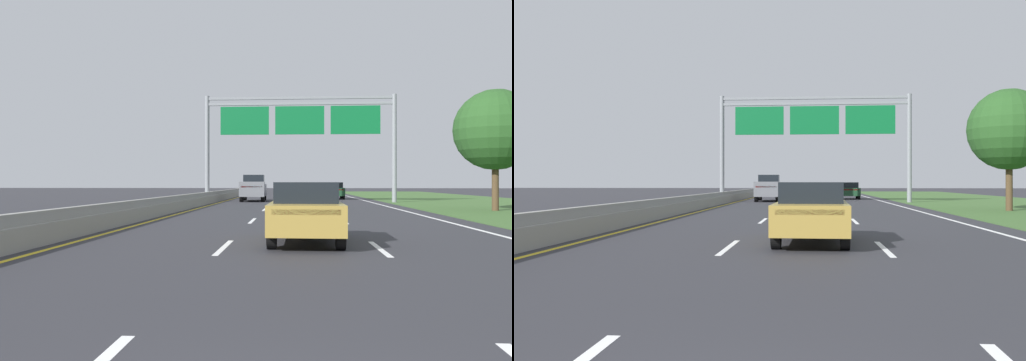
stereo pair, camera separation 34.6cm
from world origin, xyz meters
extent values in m
plane|color=#2B2B30|center=(0.00, 35.00, 0.00)|extent=(220.00, 220.00, 0.00)
cube|color=white|center=(-1.85, 10.50, 0.00)|extent=(0.14, 3.00, 0.01)
cube|color=white|center=(-1.85, 19.50, 0.00)|extent=(0.14, 3.00, 0.01)
cube|color=white|center=(-1.85, 28.50, 0.00)|extent=(0.14, 3.00, 0.01)
cube|color=white|center=(-1.85, 37.50, 0.00)|extent=(0.14, 3.00, 0.01)
cube|color=white|center=(-1.85, 46.50, 0.00)|extent=(0.14, 3.00, 0.01)
cube|color=white|center=(-1.85, 55.50, 0.00)|extent=(0.14, 3.00, 0.01)
cube|color=white|center=(-1.85, 64.50, 0.00)|extent=(0.14, 3.00, 0.01)
cube|color=white|center=(-1.85, 73.50, 0.00)|extent=(0.14, 3.00, 0.01)
cube|color=white|center=(-1.85, 82.50, 0.00)|extent=(0.14, 3.00, 0.01)
cube|color=white|center=(1.85, 10.50, 0.00)|extent=(0.14, 3.00, 0.01)
cube|color=white|center=(1.85, 19.50, 0.00)|extent=(0.14, 3.00, 0.01)
cube|color=white|center=(1.85, 28.50, 0.00)|extent=(0.14, 3.00, 0.01)
cube|color=white|center=(1.85, 37.50, 0.00)|extent=(0.14, 3.00, 0.01)
cube|color=white|center=(1.85, 46.50, 0.00)|extent=(0.14, 3.00, 0.01)
cube|color=white|center=(1.85, 55.50, 0.00)|extent=(0.14, 3.00, 0.01)
cube|color=white|center=(1.85, 64.50, 0.00)|extent=(0.14, 3.00, 0.01)
cube|color=white|center=(1.85, 73.50, 0.00)|extent=(0.14, 3.00, 0.01)
cube|color=white|center=(1.85, 82.50, 0.00)|extent=(0.14, 3.00, 0.01)
cube|color=white|center=(5.90, 35.00, 0.00)|extent=(0.16, 106.00, 0.01)
cube|color=gold|center=(-5.90, 35.00, 0.00)|extent=(0.16, 106.00, 0.01)
cube|color=#3D602D|center=(13.95, 35.00, 0.01)|extent=(14.00, 110.00, 0.02)
cube|color=gray|center=(-6.60, 35.00, 0.28)|extent=(0.60, 110.00, 0.55)
cube|color=gray|center=(-6.60, 35.00, 0.70)|extent=(0.25, 110.00, 0.30)
cylinder|color=gray|center=(-7.05, 40.16, 4.22)|extent=(0.36, 0.36, 8.45)
cylinder|color=gray|center=(7.65, 40.16, 4.22)|extent=(0.36, 0.36, 8.45)
cube|color=gray|center=(0.30, 40.16, 8.22)|extent=(14.70, 0.24, 0.20)
cube|color=gray|center=(0.30, 40.16, 7.77)|extent=(14.70, 0.24, 0.20)
cube|color=#0C602D|center=(-4.03, 39.98, 6.44)|extent=(3.83, 0.12, 2.21)
cube|color=#0C602D|center=(0.30, 39.98, 6.44)|extent=(3.83, 0.12, 2.21)
cube|color=#0C602D|center=(4.63, 39.98, 6.44)|extent=(3.83, 0.12, 2.21)
cube|color=slate|center=(-3.52, 42.44, 0.92)|extent=(2.09, 5.43, 1.00)
cube|color=black|center=(-3.53, 43.29, 1.81)|extent=(1.75, 1.93, 0.78)
cube|color=#B21414|center=(-3.47, 39.78, 1.22)|extent=(1.68, 0.11, 0.12)
cube|color=slate|center=(-3.49, 40.71, 1.52)|extent=(2.03, 1.98, 0.20)
cylinder|color=black|center=(-4.40, 44.26, 0.42)|extent=(0.31, 0.84, 0.84)
cylinder|color=black|center=(-2.70, 44.29, 0.42)|extent=(0.31, 0.84, 0.84)
cylinder|color=black|center=(-4.34, 40.59, 0.42)|extent=(0.31, 0.84, 0.84)
cylinder|color=black|center=(-2.64, 40.62, 0.42)|extent=(0.31, 0.84, 0.84)
cube|color=#A38438|center=(0.14, 11.73, 0.69)|extent=(1.91, 4.43, 0.72)
cube|color=black|center=(0.14, 11.68, 1.31)|extent=(1.61, 2.33, 0.52)
cube|color=#B21414|center=(0.10, 9.57, 0.91)|extent=(1.53, 0.11, 0.12)
cylinder|color=black|center=(-0.63, 13.24, 0.33)|extent=(0.23, 0.66, 0.66)
cylinder|color=black|center=(0.97, 13.21, 0.33)|extent=(0.23, 0.66, 0.66)
cylinder|color=black|center=(-0.68, 10.25, 0.33)|extent=(0.23, 0.66, 0.66)
cylinder|color=black|center=(0.92, 10.22, 0.33)|extent=(0.23, 0.66, 0.66)
cube|color=#161E47|center=(0.04, 42.26, 0.69)|extent=(1.88, 4.43, 0.72)
cube|color=black|center=(0.04, 42.21, 1.31)|extent=(1.60, 2.32, 0.52)
cube|color=#B21414|center=(0.00, 40.10, 0.91)|extent=(1.53, 0.10, 0.12)
cylinder|color=black|center=(-0.74, 43.77, 0.33)|extent=(0.23, 0.66, 0.66)
cylinder|color=black|center=(0.86, 43.75, 0.33)|extent=(0.23, 0.66, 0.66)
cylinder|color=black|center=(-0.79, 40.78, 0.33)|extent=(0.23, 0.66, 0.66)
cylinder|color=black|center=(0.81, 40.76, 0.33)|extent=(0.23, 0.66, 0.66)
cube|color=#193D23|center=(3.60, 48.71, 0.69)|extent=(1.90, 4.43, 0.72)
cube|color=black|center=(3.60, 48.66, 1.31)|extent=(1.61, 2.33, 0.52)
cube|color=#B21414|center=(3.56, 46.55, 0.91)|extent=(1.53, 0.11, 0.12)
cylinder|color=black|center=(2.83, 50.22, 0.33)|extent=(0.23, 0.66, 0.66)
cylinder|color=black|center=(4.43, 50.19, 0.33)|extent=(0.23, 0.66, 0.66)
cylinder|color=black|center=(2.77, 47.23, 0.33)|extent=(0.23, 0.66, 0.66)
cylinder|color=black|center=(4.37, 47.20, 0.33)|extent=(0.23, 0.66, 0.66)
cylinder|color=#4C3823|center=(10.86, 27.95, 1.34)|extent=(0.36, 0.36, 2.69)
sphere|color=#234C1E|center=(10.86, 27.95, 4.46)|extent=(4.43, 4.43, 4.43)
camera|label=1|loc=(-0.17, -2.38, 1.57)|focal=37.82mm
camera|label=2|loc=(0.17, -2.35, 1.57)|focal=37.82mm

